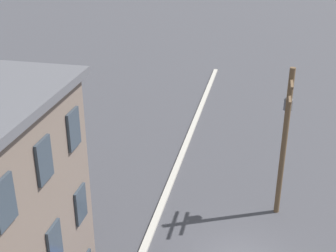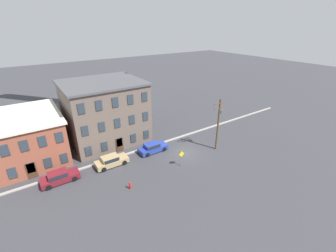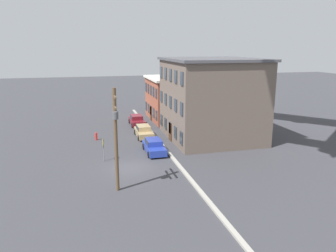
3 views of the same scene
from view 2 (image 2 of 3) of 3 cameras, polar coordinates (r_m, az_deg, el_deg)
The scene contains 10 objects.
ground_plane at distance 34.05m, azimuth 4.53°, elevation -6.81°, with size 200.00×200.00×0.00m, color #38383D.
kerb_strip at distance 37.14m, azimuth 0.24°, elevation -3.70°, with size 56.00×0.36×0.16m, color #9E998E.
apartment_corner at distance 37.07m, azimuth -32.80°, elevation -2.52°, with size 10.14×11.69×6.50m.
apartment_midblock at distance 37.41m, azimuth -15.73°, elevation 3.59°, with size 11.95×10.60×9.69m.
car_maroon at distance 30.96m, azimuth -25.89°, elevation -11.50°, with size 4.40×1.92×1.43m.
car_tan at distance 31.79m, azimuth -14.23°, elevation -8.50°, with size 4.40×1.92×1.43m.
car_blue at distance 33.96m, azimuth -3.92°, elevation -5.41°, with size 4.40×1.92×1.43m.
caution_sign at distance 30.36m, azimuth 3.43°, elevation -7.53°, with size 1.04×0.08×2.38m.
utility_pole at distance 33.75m, azimuth 12.72°, elevation 1.03°, with size 2.40×0.44×8.07m.
fire_hydrant at distance 27.50m, azimuth -9.64°, elevation -14.64°, with size 0.24×0.34×0.96m.
Camera 2 is at (-18.35, -22.50, 17.79)m, focal length 24.00 mm.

